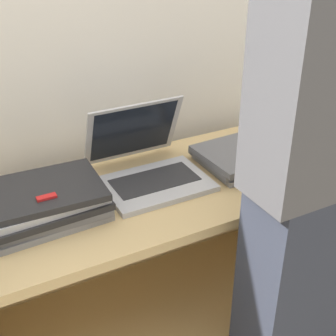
% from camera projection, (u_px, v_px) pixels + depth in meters
% --- Properties ---
extents(cart, '(1.44, 0.61, 0.61)m').
position_uv_depth(cart, '(150.00, 244.00, 1.88)').
color(cart, tan).
rests_on(cart, ground_plane).
extents(laptop_open, '(0.37, 0.38, 0.27)m').
position_uv_depth(laptop_open, '(148.00, 166.00, 1.70)').
color(laptop_open, '#B7B7BC').
rests_on(laptop_open, cart).
extents(laptop_stack_left, '(0.39, 0.30, 0.11)m').
position_uv_depth(laptop_stack_left, '(44.00, 202.00, 1.49)').
color(laptop_stack_left, gray).
rests_on(laptop_stack_left, cart).
extents(laptop_stack_right, '(0.40, 0.29, 0.06)m').
position_uv_depth(laptop_stack_right, '(248.00, 155.00, 1.83)').
color(laptop_stack_right, gray).
rests_on(laptop_stack_right, cart).
extents(person, '(0.40, 0.53, 1.65)m').
position_uv_depth(person, '(313.00, 175.00, 1.31)').
color(person, '#2D3342').
rests_on(person, ground_plane).
extents(inventory_tag, '(0.06, 0.02, 0.01)m').
position_uv_depth(inventory_tag, '(47.00, 197.00, 1.41)').
color(inventory_tag, red).
rests_on(inventory_tag, laptop_stack_left).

